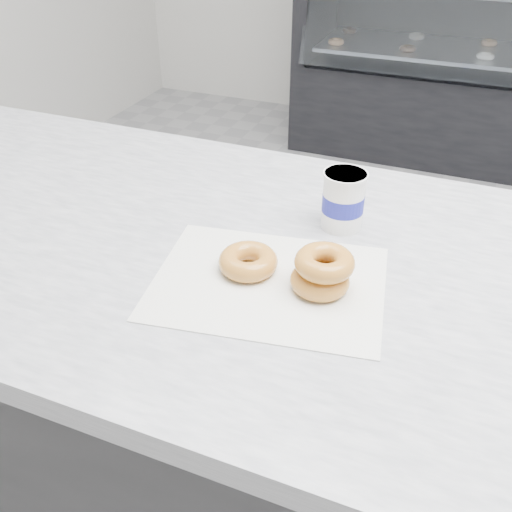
% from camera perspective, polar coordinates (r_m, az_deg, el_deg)
% --- Properties ---
extents(ground, '(5.00, 5.00, 0.00)m').
position_cam_1_polar(ground, '(1.93, 20.29, -15.58)').
color(ground, '#949496').
rests_on(ground, ground).
extents(counter, '(3.06, 0.76, 0.90)m').
position_cam_1_polar(counter, '(1.20, 22.12, -22.34)').
color(counter, '#333335').
rests_on(counter, ground).
extents(wax_paper, '(0.38, 0.31, 0.00)m').
position_cam_1_polar(wax_paper, '(0.85, 1.26, -2.65)').
color(wax_paper, silver).
rests_on(wax_paper, counter).
extents(donut_single, '(0.09, 0.09, 0.03)m').
position_cam_1_polar(donut_single, '(0.86, -0.79, -0.53)').
color(donut_single, gold).
rests_on(donut_single, wax_paper).
extents(donut_stack, '(0.09, 0.09, 0.06)m').
position_cam_1_polar(donut_stack, '(0.82, 6.64, -1.54)').
color(donut_stack, gold).
rests_on(donut_stack, wax_paper).
extents(coffee_cup, '(0.08, 0.08, 0.10)m').
position_cam_1_polar(coffee_cup, '(0.97, 8.72, 5.60)').
color(coffee_cup, white).
rests_on(coffee_cup, counter).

